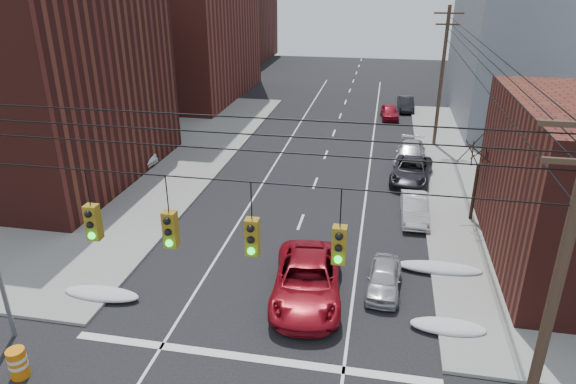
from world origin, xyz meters
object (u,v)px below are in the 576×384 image
at_px(parked_car_a, 384,278).
at_px(lot_car_d, 110,138).
at_px(lot_car_c, 49,171).
at_px(parked_car_c, 412,171).
at_px(parked_car_d, 410,154).
at_px(parked_car_e, 390,112).
at_px(parked_car_f, 406,104).
at_px(parked_car_b, 415,208).
at_px(construction_barrel, 18,363).
at_px(red_pickup, 307,281).
at_px(lot_car_b, 119,152).
at_px(lot_car_a, 124,155).

distance_m(parked_car_a, lot_car_d, 27.28).
bearing_deg(lot_car_d, parked_car_a, -138.82).
height_order(parked_car_a, lot_car_c, lot_car_c).
bearing_deg(parked_car_c, parked_car_d, 97.69).
height_order(parked_car_e, parked_car_f, parked_car_f).
distance_m(parked_car_b, construction_barrel, 21.05).
relative_size(red_pickup, lot_car_b, 1.26).
bearing_deg(parked_car_b, parked_car_c, 88.57).
height_order(parked_car_c, parked_car_f, parked_car_c).
distance_m(red_pickup, parked_car_e, 31.35).
xyz_separation_m(red_pickup, parked_car_f, (4.90, 34.74, -0.18)).
bearing_deg(red_pickup, parked_car_d, 69.59).
bearing_deg(parked_car_e, lot_car_c, -142.38).
relative_size(parked_car_c, lot_car_c, 1.23).
height_order(red_pickup, lot_car_b, red_pickup).
bearing_deg(parked_car_d, red_pickup, -98.88).
distance_m(parked_car_d, parked_car_e, 12.74).
bearing_deg(parked_car_b, construction_barrel, -133.82).
xyz_separation_m(parked_car_c, lot_car_d, (-23.65, 2.38, 0.19)).
relative_size(lot_car_d, construction_barrel, 4.05).
xyz_separation_m(parked_car_a, lot_car_a, (-19.00, 12.63, 0.29)).
height_order(parked_car_d, lot_car_c, parked_car_d).
bearing_deg(parked_car_f, parked_car_d, -93.25).
distance_m(parked_car_c, lot_car_c, 24.76).
distance_m(parked_car_b, lot_car_d, 25.09).
distance_m(parked_car_d, lot_car_b, 21.77).
xyz_separation_m(parked_car_e, lot_car_c, (-22.70, -21.03, 0.11)).
relative_size(red_pickup, parked_car_f, 1.48).
height_order(parked_car_c, parked_car_d, parked_car_c).
relative_size(parked_car_b, lot_car_b, 0.83).
relative_size(parked_car_a, lot_car_b, 0.73).
bearing_deg(lot_car_c, construction_barrel, -148.85).
bearing_deg(construction_barrel, parked_car_e, 71.58).
distance_m(parked_car_a, lot_car_c, 24.39).
bearing_deg(lot_car_b, parked_car_c, -90.27).
xyz_separation_m(parked_car_b, lot_car_b, (-21.42, 5.71, 0.16)).
distance_m(parked_car_c, parked_car_d, 3.63).
distance_m(lot_car_d, construction_barrel, 25.74).
bearing_deg(parked_car_e, parked_car_c, -89.57).
bearing_deg(parked_car_c, lot_car_d, -178.04).
relative_size(parked_car_a, parked_car_b, 0.88).
bearing_deg(parked_car_d, parked_car_a, -89.36).
xyz_separation_m(parked_car_f, lot_car_b, (-21.42, -20.12, 0.15)).
relative_size(parked_car_a, parked_car_e, 0.92).
height_order(parked_car_c, parked_car_e, parked_car_c).
distance_m(red_pickup, parked_car_b, 10.17).
height_order(red_pickup, lot_car_a, red_pickup).
xyz_separation_m(parked_car_b, lot_car_c, (-24.30, 1.25, 0.10)).
xyz_separation_m(red_pickup, parked_car_a, (3.30, 1.23, -0.26)).
height_order(lot_car_a, lot_car_d, lot_car_d).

